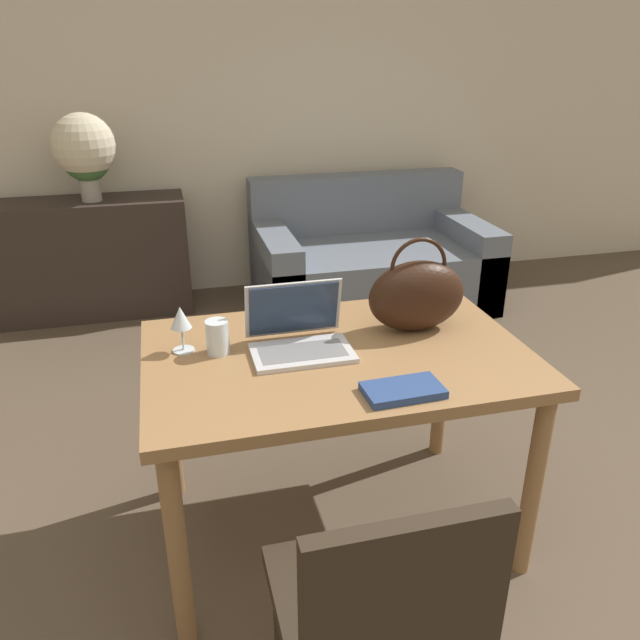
{
  "coord_description": "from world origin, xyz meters",
  "views": [
    {
      "loc": [
        -0.55,
        -1.1,
        1.66
      ],
      "look_at": [
        -0.1,
        0.66,
        0.86
      ],
      "focal_mm": 35.0,
      "sensor_mm": 36.0,
      "label": 1
    }
  ],
  "objects_px": {
    "flower_vase": "(85,150)",
    "laptop": "(298,332)",
    "couch": "(369,262)",
    "wine_glass": "(181,320)",
    "chair": "(380,613)",
    "handbag": "(417,295)",
    "drinking_glass": "(218,337)"
  },
  "relations": [
    {
      "from": "handbag",
      "to": "flower_vase",
      "type": "xyz_separation_m",
      "value": [
        -1.24,
        2.24,
        0.2
      ]
    },
    {
      "from": "chair",
      "to": "wine_glass",
      "type": "bearing_deg",
      "value": 110.99
    },
    {
      "from": "wine_glass",
      "to": "chair",
      "type": "bearing_deg",
      "value": -69.25
    },
    {
      "from": "couch",
      "to": "wine_glass",
      "type": "height_order",
      "value": "wine_glass"
    },
    {
      "from": "chair",
      "to": "drinking_glass",
      "type": "relative_size",
      "value": 7.71
    },
    {
      "from": "laptop",
      "to": "flower_vase",
      "type": "xyz_separation_m",
      "value": [
        -0.81,
        2.28,
        0.28
      ]
    },
    {
      "from": "drinking_glass",
      "to": "flower_vase",
      "type": "bearing_deg",
      "value": 103.81
    },
    {
      "from": "laptop",
      "to": "wine_glass",
      "type": "xyz_separation_m",
      "value": [
        -0.37,
        0.07,
        0.05
      ]
    },
    {
      "from": "couch",
      "to": "flower_vase",
      "type": "bearing_deg",
      "value": 173.23
    },
    {
      "from": "chair",
      "to": "couch",
      "type": "relative_size",
      "value": 0.57
    },
    {
      "from": "handbag",
      "to": "flower_vase",
      "type": "bearing_deg",
      "value": 119.07
    },
    {
      "from": "flower_vase",
      "to": "laptop",
      "type": "bearing_deg",
      "value": -70.31
    },
    {
      "from": "chair",
      "to": "couch",
      "type": "distance_m",
      "value": 3.11
    },
    {
      "from": "wine_glass",
      "to": "flower_vase",
      "type": "relative_size",
      "value": 0.3
    },
    {
      "from": "wine_glass",
      "to": "flower_vase",
      "type": "height_order",
      "value": "flower_vase"
    },
    {
      "from": "chair",
      "to": "laptop",
      "type": "distance_m",
      "value": 0.93
    },
    {
      "from": "laptop",
      "to": "handbag",
      "type": "bearing_deg",
      "value": 5.19
    },
    {
      "from": "couch",
      "to": "laptop",
      "type": "xyz_separation_m",
      "value": [
        -0.95,
        -2.07,
        0.52
      ]
    },
    {
      "from": "couch",
      "to": "wine_glass",
      "type": "xyz_separation_m",
      "value": [
        -1.32,
        -2.0,
        0.57
      ]
    },
    {
      "from": "chair",
      "to": "flower_vase",
      "type": "distance_m",
      "value": 3.31
    },
    {
      "from": "handbag",
      "to": "couch",
      "type": "bearing_deg",
      "value": 75.53
    },
    {
      "from": "couch",
      "to": "flower_vase",
      "type": "xyz_separation_m",
      "value": [
        -1.77,
        0.21,
        0.79
      ]
    },
    {
      "from": "couch",
      "to": "drinking_glass",
      "type": "relative_size",
      "value": 13.59
    },
    {
      "from": "couch",
      "to": "chair",
      "type": "bearing_deg",
      "value": -108.12
    },
    {
      "from": "chair",
      "to": "wine_glass",
      "type": "xyz_separation_m",
      "value": [
        -0.36,
        0.95,
        0.34
      ]
    },
    {
      "from": "flower_vase",
      "to": "chair",
      "type": "bearing_deg",
      "value": -75.74
    },
    {
      "from": "chair",
      "to": "drinking_glass",
      "type": "distance_m",
      "value": 0.98
    },
    {
      "from": "couch",
      "to": "laptop",
      "type": "bearing_deg",
      "value": -114.75
    },
    {
      "from": "chair",
      "to": "flower_vase",
      "type": "xyz_separation_m",
      "value": [
        -0.8,
        3.16,
        0.57
      ]
    },
    {
      "from": "flower_vase",
      "to": "couch",
      "type": "bearing_deg",
      "value": -6.77
    },
    {
      "from": "couch",
      "to": "laptop",
      "type": "relative_size",
      "value": 4.72
    },
    {
      "from": "wine_glass",
      "to": "flower_vase",
      "type": "bearing_deg",
      "value": 101.35
    }
  ]
}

